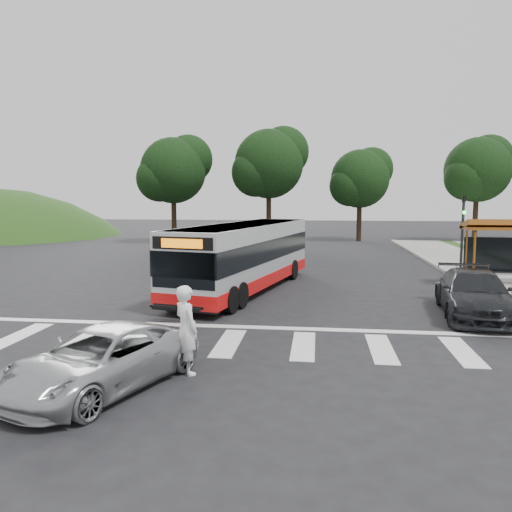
% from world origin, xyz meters
% --- Properties ---
extents(ground, '(140.00, 140.00, 0.00)m').
position_xyz_m(ground, '(0.00, 0.00, 0.00)').
color(ground, black).
rests_on(ground, ground).
extents(sidewalk_east, '(4.00, 40.00, 0.12)m').
position_xyz_m(sidewalk_east, '(11.00, 8.00, 0.06)').
color(sidewalk_east, gray).
rests_on(sidewalk_east, ground).
extents(curb_east, '(0.30, 40.00, 0.15)m').
position_xyz_m(curb_east, '(9.00, 8.00, 0.07)').
color(curb_east, '#9E9991').
rests_on(curb_east, ground).
extents(crosswalk_ladder, '(18.00, 2.60, 0.01)m').
position_xyz_m(crosswalk_ladder, '(0.00, -5.00, 0.01)').
color(crosswalk_ladder, silver).
rests_on(crosswalk_ladder, ground).
extents(traffic_signal_ne_short, '(0.18, 0.37, 4.00)m').
position_xyz_m(traffic_signal_ne_short, '(9.60, 8.49, 2.48)').
color(traffic_signal_ne_short, black).
rests_on(traffic_signal_ne_short, ground).
extents(tree_ne_a, '(6.16, 5.74, 9.30)m').
position_xyz_m(tree_ne_a, '(16.08, 28.06, 6.39)').
color(tree_ne_a, black).
rests_on(tree_ne_a, parking_lot).
extents(tree_north_a, '(6.60, 6.15, 10.17)m').
position_xyz_m(tree_north_a, '(-1.92, 26.07, 6.92)').
color(tree_north_a, black).
rests_on(tree_north_a, ground).
extents(tree_north_b, '(5.72, 5.33, 8.43)m').
position_xyz_m(tree_north_b, '(6.07, 28.06, 5.66)').
color(tree_north_b, black).
rests_on(tree_north_b, ground).
extents(tree_north_c, '(6.16, 5.74, 9.30)m').
position_xyz_m(tree_north_c, '(-9.92, 24.06, 6.29)').
color(tree_north_c, black).
rests_on(tree_north_c, ground).
extents(transit_bus, '(4.71, 11.06, 2.79)m').
position_xyz_m(transit_bus, '(-0.68, 2.66, 1.40)').
color(transit_bus, silver).
rests_on(transit_bus, ground).
extents(pedestrian, '(0.85, 0.85, 1.98)m').
position_xyz_m(pedestrian, '(-0.51, -7.39, 0.99)').
color(pedestrian, white).
rests_on(pedestrian, ground).
extents(dark_sedan, '(2.70, 5.37, 1.50)m').
position_xyz_m(dark_sedan, '(7.45, -0.96, 0.75)').
color(dark_sedan, black).
rests_on(dark_sedan, ground).
extents(silver_suv_south, '(3.49, 4.87, 1.23)m').
position_xyz_m(silver_suv_south, '(-1.98, -8.49, 0.62)').
color(silver_suv_south, '#A4A6A9').
rests_on(silver_suv_south, ground).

